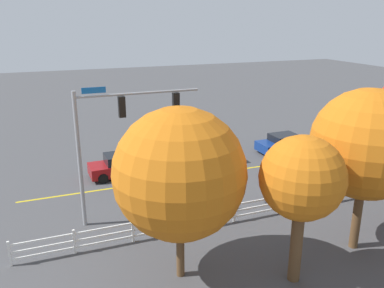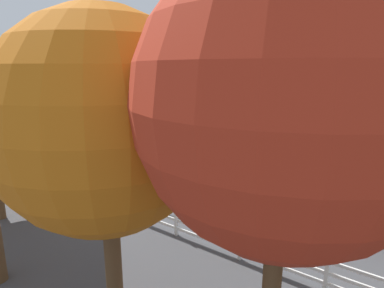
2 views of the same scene
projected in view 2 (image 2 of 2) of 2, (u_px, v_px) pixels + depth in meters
The scene contains 9 objects.
ground_plane at pixel (206, 174), 18.49m from camera, with size 120.00×120.00×0.00m, color #444447.
lane_center_stripe at pixel (271, 189), 16.20m from camera, with size 28.00×0.16×0.01m, color gold.
signal_assembly at pixel (89, 91), 17.08m from camera, with size 6.14×0.37×6.86m.
car_2 at pixel (262, 163), 18.32m from camera, with size 4.15×1.90×1.35m.
car_3 at pixel (358, 211), 12.15m from camera, with size 4.19×2.18×1.39m.
car_4 at pixel (177, 147), 21.84m from camera, with size 4.26×1.98×1.50m.
white_rail_fence at pixel (176, 220), 11.58m from camera, with size 26.10×0.10×1.15m.
tree_0 at pixel (104, 124), 6.66m from camera, with size 4.70×4.70×7.22m.
tree_4 at pixel (284, 105), 4.79m from camera, with size 4.63×4.63×7.77m.
Camera 2 is at (-9.72, 14.67, 5.98)m, focal length 29.86 mm.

